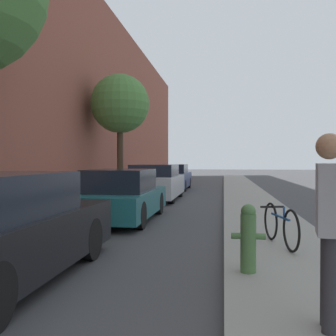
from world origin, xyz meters
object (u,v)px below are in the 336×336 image
at_px(parked_car_silver, 156,183).
at_px(bicycle, 280,225).
at_px(parked_car_teal, 122,196).
at_px(parked_car_navy, 173,177).
at_px(street_tree_far, 120,104).
at_px(pedestrian, 329,216).
at_px(fire_hydrant, 248,237).

bearing_deg(parked_car_silver, bicycle, -67.08).
relative_size(parked_car_teal, parked_car_silver, 0.92).
bearing_deg(parked_car_navy, bicycle, -75.47).
bearing_deg(bicycle, street_tree_far, 108.01).
bearing_deg(parked_car_silver, parked_car_teal, -89.20).
bearing_deg(street_tree_far, parked_car_silver, -17.97).
height_order(parked_car_silver, pedestrian, pedestrian).
distance_m(parked_car_silver, bicycle, 9.58).
distance_m(parked_car_silver, pedestrian, 12.79).
distance_m(parked_car_teal, pedestrian, 7.50).
height_order(parked_car_silver, bicycle, parked_car_silver).
height_order(street_tree_far, bicycle, street_tree_far).
distance_m(parked_car_teal, parked_car_navy, 11.36).
bearing_deg(bicycle, parked_car_navy, 92.71).
bearing_deg(pedestrian, street_tree_far, 31.75).
height_order(parked_car_navy, fire_hydrant, parked_car_navy).
relative_size(parked_car_silver, bicycle, 2.76).
relative_size(parked_car_navy, pedestrian, 2.64).
relative_size(parked_car_teal, pedestrian, 2.49).
xyz_separation_m(parked_car_navy, street_tree_far, (-1.60, -5.16, 3.33)).
height_order(fire_hydrant, bicycle, fire_hydrant).
height_order(parked_car_silver, fire_hydrant, parked_car_silver).
relative_size(parked_car_navy, bicycle, 2.70).
relative_size(parked_car_teal, street_tree_far, 0.82).
height_order(parked_car_teal, street_tree_far, street_tree_far).
bearing_deg(parked_car_navy, parked_car_silver, -89.69).
bearing_deg(street_tree_far, parked_car_navy, 72.74).
bearing_deg(bicycle, parked_car_teal, 127.36).
xyz_separation_m(parked_car_silver, pedestrian, (3.66, -12.24, 0.41)).
height_order(parked_car_navy, bicycle, parked_car_navy).
relative_size(parked_car_silver, pedestrian, 2.71).
distance_m(parked_car_teal, bicycle, 4.83).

